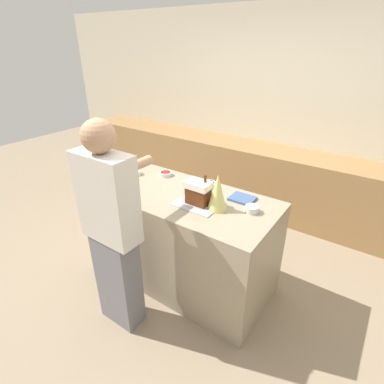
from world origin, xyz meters
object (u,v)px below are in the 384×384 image
Objects in this scene: candy_bowl_front_corner at (136,172)px; candy_bowl_behind_tray at (209,184)px; gingerbread_house at (198,192)px; baking_tray at (198,204)px; candy_bowl_beside_tree at (252,209)px; candy_bowl_near_tray_right at (166,174)px; cookbook at (242,199)px; decorative_tree at (218,192)px; person at (112,231)px.

candy_bowl_front_corner is 0.80× the size of candy_bowl_behind_tray.
baking_tray is at bearing -157.00° from gingerbread_house.
baking_tray is 0.44m from candy_bowl_beside_tree.
candy_bowl_behind_tray is at bearing 108.05° from gingerbread_house.
candy_bowl_front_corner is at bearing -150.25° from candy_bowl_near_tray_right.
decorative_tree is at bearing -110.23° from cookbook.
gingerbread_house is 1.92× the size of candy_bowl_behind_tray.
candy_bowl_beside_tree is 0.53× the size of cookbook.
candy_bowl_behind_tray is at bearing 159.18° from candy_bowl_beside_tree.
person is (-0.35, -0.63, -0.16)m from gingerbread_house.
decorative_tree reaches higher than candy_bowl_beside_tree.
decorative_tree is at bearing -20.34° from candy_bowl_near_tray_right.
candy_bowl_beside_tree reaches higher than candy_bowl_behind_tray.
candy_bowl_behind_tray is (-0.28, 0.32, -0.13)m from decorative_tree.
baking_tray is at bearing -173.25° from decorative_tree.
person reaches higher than decorative_tree.
candy_bowl_beside_tree reaches higher than candy_bowl_near_tray_right.
candy_bowl_behind_tray is (0.75, 0.19, 0.00)m from candy_bowl_front_corner.
candy_bowl_front_corner and candy_bowl_behind_tray have the same top height.
candy_bowl_behind_tray is 1.25× the size of candy_bowl_beside_tree.
candy_bowl_near_tray_right is at bearing 29.75° from candy_bowl_front_corner.
person reaches higher than candy_bowl_beside_tree.
candy_bowl_near_tray_right is at bearing 153.00° from baking_tray.
candy_bowl_beside_tree is at bearing -43.26° from cookbook.
candy_bowl_front_corner is at bearing -166.20° from candy_bowl_behind_tray.
cookbook is at bearing 46.65° from gingerbread_house.
candy_bowl_front_corner is at bearing 172.66° from decorative_tree.
candy_bowl_front_corner is 0.78m from candy_bowl_behind_tray.
candy_bowl_near_tray_right is at bearing 153.02° from gingerbread_house.
decorative_tree is 1.05m from candy_bowl_front_corner.
baking_tray is 1.22× the size of decorative_tree.
candy_bowl_beside_tree is (1.02, -0.17, 0.01)m from candy_bowl_near_tray_right.
candy_bowl_front_corner is 0.53× the size of cookbook.
candy_bowl_front_corner reaches higher than baking_tray.
cookbook is at bearing 6.50° from candy_bowl_front_corner.
decorative_tree is 2.79× the size of candy_bowl_front_corner.
candy_bowl_front_corner is at bearing -173.50° from cookbook.
candy_bowl_behind_tray is 1.00m from person.
decorative_tree is 0.17× the size of person.
candy_bowl_beside_tree is 0.21m from cookbook.
candy_bowl_beside_tree is (0.53, -0.20, 0.01)m from candy_bowl_behind_tray.
person is at bearing -128.39° from decorative_tree.
candy_bowl_behind_tray is at bearing 107.98° from baking_tray.
gingerbread_house is at bearing -161.99° from candy_bowl_beside_tree.
candy_bowl_front_corner is 1.00× the size of candy_bowl_beside_tree.
candy_bowl_beside_tree is (0.42, 0.14, 0.03)m from baking_tray.
cookbook is (0.27, 0.28, 0.01)m from baking_tray.
candy_bowl_near_tray_right is at bearing 159.66° from decorative_tree.
gingerbread_house reaches higher than candy_bowl_behind_tray.
decorative_tree is 2.41× the size of candy_bowl_near_tray_right.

